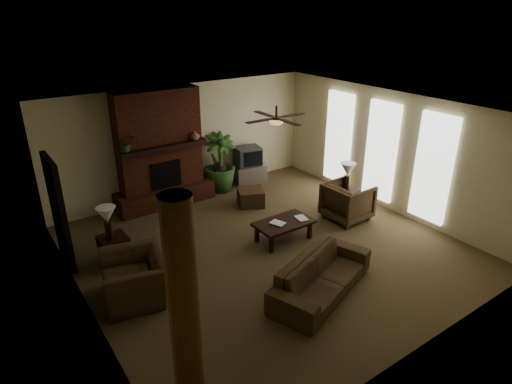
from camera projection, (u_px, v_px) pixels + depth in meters
room_shell at (268, 184)px, 8.29m from camera, size 7.00×7.00×7.00m
fireplace at (161, 159)px, 10.39m from camera, size 2.40×0.70×2.80m
windows at (381, 152)px, 10.27m from camera, size 0.08×3.65×2.35m
log_column at (184, 308)px, 4.94m from camera, size 0.36×0.36×2.80m
doorway at (59, 212)px, 7.98m from camera, size 0.10×1.00×2.10m
ceiling_fan at (276, 120)px, 8.28m from camera, size 1.35×1.35×0.37m
sofa at (322, 270)px, 7.35m from camera, size 2.31×1.37×0.87m
armchair_left at (135, 271)px, 7.19m from camera, size 0.99×1.31×1.02m
armchair_right at (348, 200)px, 9.88m from camera, size 0.89×0.95×0.95m
coffee_table at (284, 224)px, 9.00m from camera, size 1.20×0.70×0.43m
ottoman at (251, 197)px, 10.68m from camera, size 0.79×0.79×0.40m
tv_stand at (250, 174)px, 12.02m from camera, size 0.94×0.67×0.50m
tv at (248, 156)px, 11.77m from camera, size 0.73×0.63×0.52m
floor_vase at (220, 174)px, 11.45m from camera, size 0.34×0.34×0.77m
floor_plant at (220, 175)px, 11.45m from camera, size 0.96×1.58×0.85m
side_table_left at (114, 250)px, 8.25m from camera, size 0.51×0.51×0.55m
lamp_left at (107, 217)px, 7.91m from camera, size 0.37×0.37×0.65m
side_table_right at (345, 200)px, 10.32m from camera, size 0.59×0.59×0.55m
lamp_right at (348, 171)px, 10.07m from camera, size 0.39×0.39×0.65m
mantel_plant at (126, 144)px, 9.56m from camera, size 0.42×0.46×0.33m
mantel_vase at (195, 136)px, 10.38m from camera, size 0.23×0.24×0.22m
book_a at (275, 219)px, 8.76m from camera, size 0.21×0.10×0.29m
book_b at (297, 213)px, 9.02m from camera, size 0.21×0.07×0.29m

